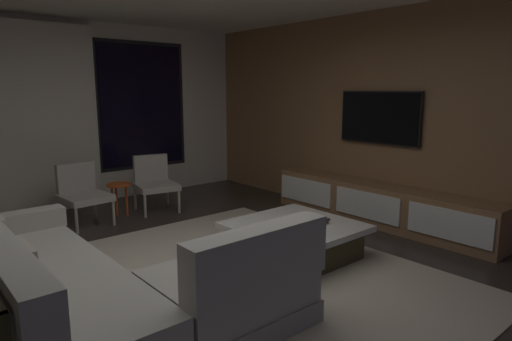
{
  "coord_description": "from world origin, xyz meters",
  "views": [
    {
      "loc": [
        -1.94,
        -3.03,
        1.7
      ],
      "look_at": [
        1.47,
        0.95,
        0.74
      ],
      "focal_mm": 30.82,
      "sensor_mm": 36.0,
      "label": 1
    }
  ],
  "objects": [
    {
      "name": "sectional_couch",
      "position": [
        -0.9,
        -0.05,
        0.29
      ],
      "size": [
        1.98,
        2.5,
        0.82
      ],
      "color": "gray",
      "rests_on": "floor"
    },
    {
      "name": "accent_chair_by_curtain",
      "position": [
        -0.09,
        2.55,
        0.43
      ],
      "size": [
        0.59,
        0.61,
        0.78
      ],
      "color": "#B2ADA0",
      "rests_on": "floor"
    },
    {
      "name": "accent_chair_near_window",
      "position": [
        0.94,
        2.57,
        0.43
      ],
      "size": [
        0.63,
        0.65,
        0.78
      ],
      "color": "#B2ADA0",
      "rests_on": "floor"
    },
    {
      "name": "coffee_table",
      "position": [
        1.14,
        -0.03,
        0.19
      ],
      "size": [
        1.16,
        1.16,
        0.36
      ],
      "color": "#3D361E",
      "rests_on": "floor"
    },
    {
      "name": "media_console",
      "position": [
        2.77,
        0.05,
        0.25
      ],
      "size": [
        0.46,
        3.1,
        0.52
      ],
      "color": "#8E6642",
      "rests_on": "floor"
    },
    {
      "name": "back_wall_with_window",
      "position": [
        -0.06,
        3.62,
        1.34
      ],
      "size": [
        6.6,
        0.3,
        2.7
      ],
      "color": "silver",
      "rests_on": "floor"
    },
    {
      "name": "media_wall",
      "position": [
        3.06,
        0.0,
        1.35
      ],
      "size": [
        0.12,
        7.8,
        2.7
      ],
      "color": "#8E6642",
      "rests_on": "floor"
    },
    {
      "name": "mounted_tv",
      "position": [
        2.95,
        0.25,
        1.35
      ],
      "size": [
        0.05,
        1.17,
        0.68
      ],
      "color": "black"
    },
    {
      "name": "floor",
      "position": [
        0.0,
        0.0,
        0.0
      ],
      "size": [
        9.2,
        9.2,
        0.0
      ],
      "primitive_type": "plane",
      "color": "#332B26"
    },
    {
      "name": "book_stack_on_coffee_table",
      "position": [
        1.32,
        -0.14,
        0.39
      ],
      "size": [
        0.24,
        0.2,
        0.05
      ],
      "color": "#5DA752",
      "rests_on": "coffee_table"
    },
    {
      "name": "area_rug",
      "position": [
        0.35,
        -0.1,
        0.01
      ],
      "size": [
        3.2,
        3.8,
        0.01
      ],
      "primitive_type": "cube",
      "color": "beige",
      "rests_on": "floor"
    },
    {
      "name": "side_stool",
      "position": [
        0.4,
        2.56,
        0.37
      ],
      "size": [
        0.32,
        0.32,
        0.46
      ],
      "color": "#BF4C1E",
      "rests_on": "floor"
    }
  ]
}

